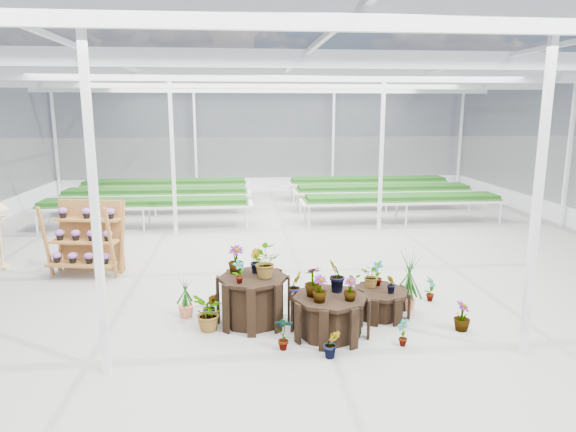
{
  "coord_description": "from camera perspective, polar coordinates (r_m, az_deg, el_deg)",
  "views": [
    {
      "loc": [
        -1.13,
        -10.69,
        3.52
      ],
      "look_at": [
        -0.12,
        0.04,
        1.3
      ],
      "focal_mm": 32.0,
      "sensor_mm": 36.0,
      "label": 1
    }
  ],
  "objects": [
    {
      "name": "ground_plane",
      "position": [
        11.31,
        0.61,
        -6.49
      ],
      "size": [
        24.0,
        24.0,
        0.0
      ],
      "primitive_type": "plane",
      "color": "gray",
      "rests_on": "ground"
    },
    {
      "name": "greenhouse_shell",
      "position": [
        10.82,
        0.63,
        4.9
      ],
      "size": [
        18.0,
        24.0,
        4.5
      ],
      "primitive_type": null,
      "color": "white",
      "rests_on": "ground"
    },
    {
      "name": "steel_frame",
      "position": [
        10.82,
        0.63,
        4.9
      ],
      "size": [
        18.0,
        24.0,
        4.5
      ],
      "primitive_type": null,
      "color": "silver",
      "rests_on": "ground"
    },
    {
      "name": "nursery_benches",
      "position": [
        18.19,
        -1.77,
        1.82
      ],
      "size": [
        16.0,
        7.0,
        0.84
      ],
      "primitive_type": null,
      "color": "silver",
      "rests_on": "ground"
    },
    {
      "name": "plinth_tall",
      "position": [
        8.74,
        -3.87,
        -9.25
      ],
      "size": [
        1.28,
        1.28,
        0.81
      ],
      "primitive_type": "cylinder",
      "rotation": [
        0.0,
        0.0,
        -0.08
      ],
      "color": "black",
      "rests_on": "ground"
    },
    {
      "name": "plinth_mid",
      "position": [
        8.33,
        4.69,
        -10.96
      ],
      "size": [
        1.55,
        1.55,
        0.64
      ],
      "primitive_type": "cylinder",
      "rotation": [
        0.0,
        0.0,
        -0.33
      ],
      "color": "black",
      "rests_on": "ground"
    },
    {
      "name": "plinth_low",
      "position": [
        9.21,
        10.13,
        -9.47
      ],
      "size": [
        1.3,
        1.3,
        0.46
      ],
      "primitive_type": "cylinder",
      "rotation": [
        0.0,
        0.0,
        0.35
      ],
      "color": "black",
      "rests_on": "ground"
    },
    {
      "name": "shelf_rack",
      "position": [
        11.91,
        -21.63,
        -2.4
      ],
      "size": [
        1.63,
        1.05,
        1.6
      ],
      "primitive_type": null,
      "rotation": [
        0.0,
        0.0,
        -0.17
      ],
      "color": "#9A632D",
      "rests_on": "ground"
    },
    {
      "name": "nursery_plants",
      "position": [
        8.78,
        2.09,
        -8.05
      ],
      "size": [
        4.92,
        2.69,
        1.35
      ],
      "color": "#14410F",
      "rests_on": "ground"
    }
  ]
}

